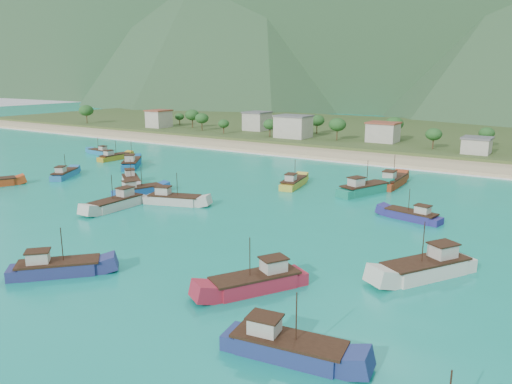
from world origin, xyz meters
The scene contains 22 objects.
ground centered at (0.00, 0.00, 0.00)m, with size 600.00×600.00×0.00m, color #0D917B.
beach centered at (0.00, 79.00, 0.00)m, with size 400.00×18.00×1.20m, color beige.
land centered at (0.00, 140.00, 0.00)m, with size 400.00×110.00×2.40m, color #385123.
surf_line centered at (0.00, 69.50, 0.00)m, with size 400.00×2.50×0.08m, color white.
village centered at (9.16, 101.99, 4.74)m, with size 213.14×23.73×7.09m.
vegetation centered at (-6.59, 103.14, 5.05)m, with size 281.68×25.69×8.24m.
boat_1 centered at (-19.62, 5.19, 0.79)m, with size 3.27×10.99×6.49m.
boat_5 centered at (-46.67, 34.21, 0.85)m, with size 9.86×11.27×6.86m.
boat_6 centered at (-1.97, 36.92, 0.70)m, with size 4.79×10.52×6.00m.
boat_7 centered at (-49.95, 17.03, 0.63)m, with size 7.20×9.67×5.64m.
boat_8 centered at (-69.82, 43.73, 0.54)m, with size 8.96×3.52×5.16m.
boat_11 centered at (-23.99, 14.50, 0.66)m, with size 6.15×10.16×5.77m.
boat_12 centered at (25.70, 25.91, 0.59)m, with size 9.54×4.48×5.43m.
boat_13 centered at (33.69, 3.94, 0.90)m, with size 9.33×12.14×7.12m.
boat_16 centered at (12.58, 38.65, 0.87)m, with size 7.37×12.20×6.93m.
boat_18 centered at (15.01, 48.64, 0.86)m, with size 3.74×11.76×6.90m.
boat_19 centered at (-58.95, 39.43, 0.62)m, with size 2.89×9.48×5.58m.
boat_20 centered at (19.16, -9.90, 0.79)m, with size 8.38×11.16×6.51m.
boat_21 centered at (-31.72, 19.88, 0.69)m, with size 9.81×8.46×5.95m.
boat_22 centered at (-13.24, 12.63, 0.73)m, with size 10.89×6.27×6.18m.
boat_25 centered at (28.32, -19.64, 0.75)m, with size 11.02×4.68×6.31m.
boat_27 centered at (-2.70, -19.11, 0.72)m, with size 9.34×9.60×6.11m.
Camera 1 is at (46.39, -52.18, 22.93)m, focal length 35.00 mm.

